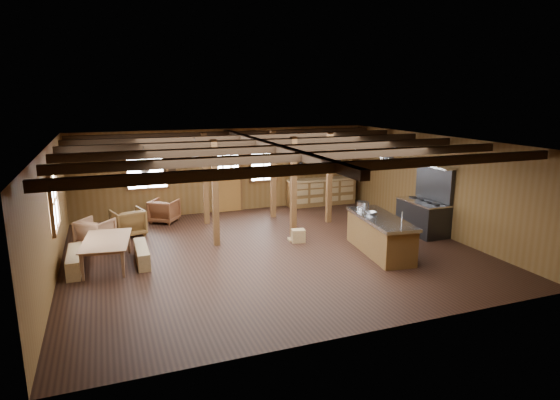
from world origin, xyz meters
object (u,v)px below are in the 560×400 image
at_px(armchair_b, 164,211).
at_px(armchair_c, 96,232).
at_px(kitchen_island, 380,235).
at_px(dining_table, 109,253).
at_px(commercial_range, 425,211).
at_px(armchair_a, 128,222).

relative_size(armchair_b, armchair_c, 0.98).
bearing_deg(kitchen_island, dining_table, 174.71).
relative_size(kitchen_island, commercial_range, 1.30).
height_order(dining_table, armchair_a, armchair_a).
height_order(kitchen_island, commercial_range, commercial_range).
distance_m(dining_table, armchair_c, 1.73).
bearing_deg(armchair_b, commercial_range, -175.11).
bearing_deg(armchair_b, armchair_a, 78.34).
xyz_separation_m(armchair_b, armchair_c, (-1.99, -1.74, 0.01)).
bearing_deg(commercial_range, armchair_c, 166.70).
distance_m(kitchen_island, dining_table, 6.57).
distance_m(commercial_range, armchair_c, 9.10).
bearing_deg(armchair_c, kitchen_island, -168.53).
xyz_separation_m(dining_table, armchair_a, (0.56, 2.34, 0.06)).
distance_m(kitchen_island, commercial_range, 2.39).
relative_size(dining_table, armchair_b, 2.31).
bearing_deg(dining_table, kitchen_island, -95.37).
height_order(armchair_a, armchair_b, armchair_a).
height_order(kitchen_island, armchair_b, kitchen_island).
xyz_separation_m(dining_table, armchair_b, (1.69, 3.45, 0.04)).
bearing_deg(armchair_c, commercial_range, -156.75).
bearing_deg(armchair_b, kitchen_island, 168.11).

